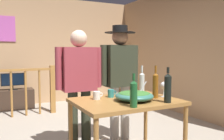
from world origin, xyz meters
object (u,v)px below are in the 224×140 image
object	(u,v)px
wine_bottle_amber	(155,85)
person_standing_right	(120,73)
serving_table	(126,107)
mug_teal	(111,93)
framed_picture	(4,29)
salad_bowl	(134,95)
flat_screen_tv	(13,80)
mug_white	(97,95)
tv_console	(13,99)
person_standing_left	(79,80)
stair_railing	(14,88)
wine_bottle_dark	(168,87)
wine_bottle_green	(134,93)
wine_glass	(164,86)
wine_bottle_clear	(142,82)

from	to	relation	value
wine_bottle_amber	person_standing_right	distance (m)	0.77
serving_table	mug_teal	distance (m)	0.26
wine_bottle_amber	framed_picture	bearing A→B (deg)	108.96
salad_bowl	flat_screen_tv	bearing A→B (deg)	104.20
mug_white	person_standing_right	distance (m)	0.82
serving_table	mug_teal	bearing A→B (deg)	111.24
tv_console	person_standing_left	xyz separation A→B (m)	(0.58, -2.95, 0.73)
framed_picture	salad_bowl	xyz separation A→B (m)	(1.07, -4.03, -1.02)
wine_bottle_amber	stair_railing	bearing A→B (deg)	113.66
salad_bowl	wine_bottle_amber	bearing A→B (deg)	3.85
person_standing_left	person_standing_right	world-z (taller)	person_standing_right
person_standing_left	flat_screen_tv	bearing A→B (deg)	-76.36
salad_bowl	person_standing_right	world-z (taller)	person_standing_right
stair_railing	flat_screen_tv	distance (m)	0.77
wine_bottle_dark	mug_teal	bearing A→B (deg)	126.50
serving_table	wine_bottle_amber	world-z (taller)	wine_bottle_amber
tv_console	flat_screen_tv	size ratio (longest dim) A/B	1.77
wine_bottle_green	salad_bowl	bearing A→B (deg)	56.26
mug_white	wine_bottle_green	bearing A→B (deg)	-72.44
mug_teal	framed_picture	bearing A→B (deg)	104.12
wine_glass	wine_bottle_green	xyz separation A→B (m)	(-0.61, -0.29, 0.01)
wine_glass	mug_white	bearing A→B (deg)	163.53
serving_table	wine_bottle_clear	size ratio (longest dim) A/B	3.15
tv_console	person_standing_left	distance (m)	3.09
stair_railing	person_standing_left	world-z (taller)	person_standing_left
mug_teal	person_standing_left	world-z (taller)	person_standing_left
salad_bowl	wine_bottle_dark	world-z (taller)	wine_bottle_dark
stair_railing	mug_teal	bearing A→B (deg)	-72.34
framed_picture	mug_teal	xyz separation A→B (m)	(0.94, -3.73, -1.03)
tv_console	wine_bottle_dark	size ratio (longest dim) A/B	2.37
wine_glass	person_standing_left	xyz separation A→B (m)	(-0.80, 0.76, 0.04)
serving_table	mug_white	world-z (taller)	mug_white
wine_bottle_clear	mug_teal	size ratio (longest dim) A/B	3.28
framed_picture	flat_screen_tv	distance (m)	1.24
serving_table	wine_glass	distance (m)	0.54
wine_bottle_green	flat_screen_tv	bearing A→B (deg)	100.92
wine_bottle_clear	mug_teal	world-z (taller)	wine_bottle_clear
tv_console	flat_screen_tv	distance (m)	0.45
wine_bottle_clear	mug_white	xyz separation A→B (m)	(-0.65, -0.06, -0.10)
person_standing_left	person_standing_right	bearing A→B (deg)	-177.55
wine_bottle_clear	tv_console	bearing A→B (deg)	110.15
wine_glass	wine_bottle_green	world-z (taller)	wine_bottle_green
framed_picture	tv_console	world-z (taller)	framed_picture
wine_bottle_dark	mug_white	distance (m)	0.79
framed_picture	mug_white	distance (m)	3.98
framed_picture	person_standing_right	distance (m)	3.60
wine_bottle_amber	tv_console	bearing A→B (deg)	108.47
framed_picture	stair_railing	bearing A→B (deg)	-84.97
mug_teal	stair_railing	bearing A→B (deg)	107.66
stair_railing	wine_bottle_dark	world-z (taller)	wine_bottle_dark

